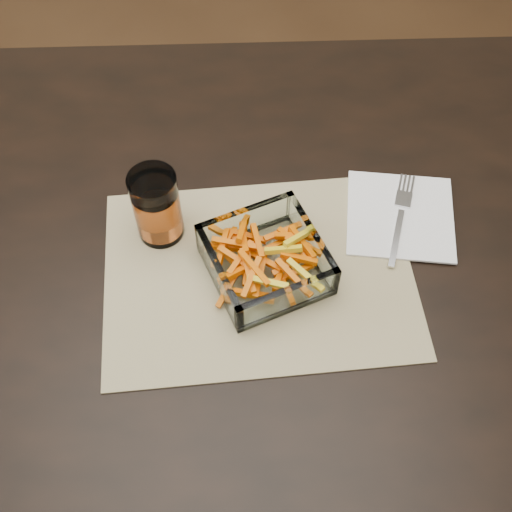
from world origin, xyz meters
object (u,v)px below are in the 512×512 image
object	(u,v)px
dining_table	(214,267)
fork	(400,215)
tumbler	(157,208)
glass_bowl	(266,262)

from	to	relation	value
dining_table	fork	xyz separation A→B (m)	(0.29, 0.02, 0.10)
dining_table	tumbler	bearing A→B (deg)	171.09
tumbler	fork	xyz separation A→B (m)	(0.37, 0.01, -0.05)
dining_table	fork	bearing A→B (deg)	4.54
dining_table	tumbler	world-z (taller)	tumbler
tumbler	fork	bearing A→B (deg)	1.77
dining_table	glass_bowl	xyz separation A→B (m)	(0.08, -0.07, 0.12)
fork	glass_bowl	bearing A→B (deg)	-139.94
dining_table	glass_bowl	size ratio (longest dim) A/B	7.91
glass_bowl	fork	distance (m)	0.23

